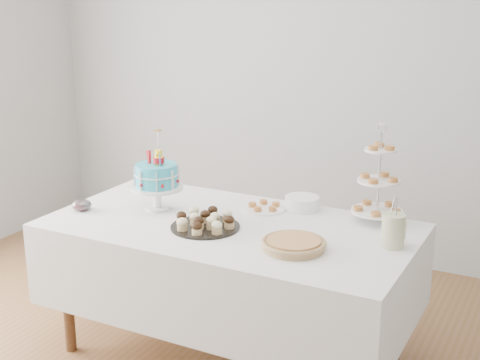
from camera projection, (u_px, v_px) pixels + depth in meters
The scene contains 11 objects.
walls at pixel (199, 126), 3.09m from camera, with size 5.04×4.04×2.70m.
table at pixel (230, 264), 3.57m from camera, with size 1.92×1.02×0.77m.
birthday_cake at pixel (157, 189), 3.70m from camera, with size 0.29×0.29×0.45m.
cupcake_tray at pixel (205, 221), 3.44m from camera, with size 0.36×0.36×0.08m.
pie at pixel (294, 244), 3.16m from camera, with size 0.31×0.31×0.05m.
tiered_stand at pixel (379, 181), 3.48m from camera, with size 0.27×0.27×0.53m.
plate_stack at pixel (302, 203), 3.73m from camera, with size 0.19×0.19×0.07m.
pastry_plate at pixel (264, 207), 3.72m from camera, with size 0.24×0.24×0.04m.
jam_bowl_a at pixel (82, 205), 3.71m from camera, with size 0.11×0.11×0.06m.
jam_bowl_b at pixel (83, 205), 3.72m from camera, with size 0.10×0.10×0.06m.
utensil_pitcher at pixel (393, 229), 3.17m from camera, with size 0.12×0.11×0.25m.
Camera 1 is at (1.58, -2.60, 1.96)m, focal length 50.00 mm.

